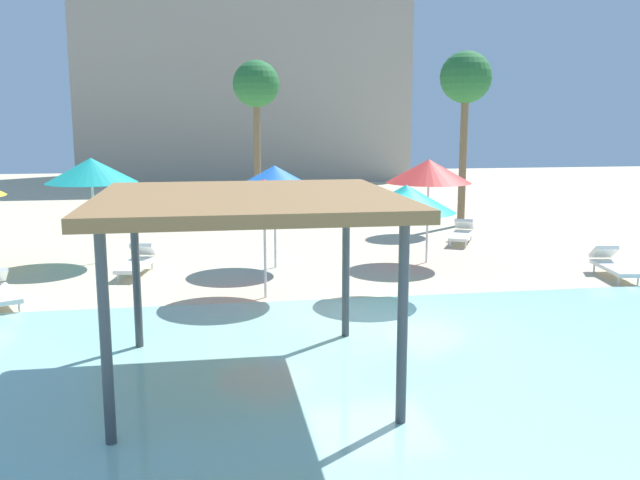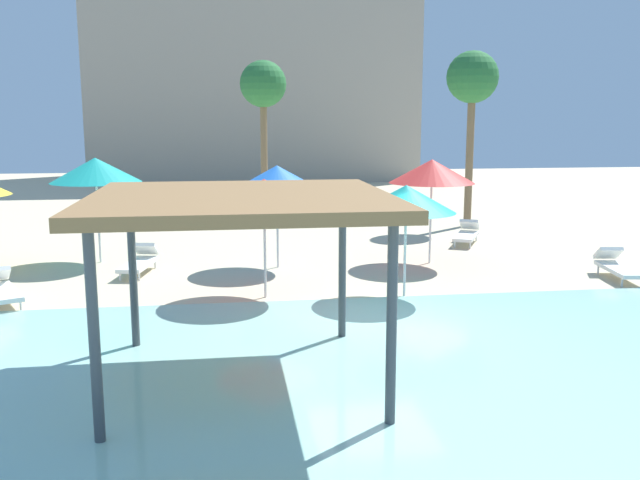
% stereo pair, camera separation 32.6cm
% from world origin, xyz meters
% --- Properties ---
extents(ground_plane, '(80.00, 80.00, 0.00)m').
position_xyz_m(ground_plane, '(0.00, 0.00, 0.00)').
color(ground_plane, beige).
extents(lagoon_water, '(44.00, 13.50, 0.04)m').
position_xyz_m(lagoon_water, '(0.00, -5.25, 0.02)').
color(lagoon_water, '#99D1C6').
rests_on(lagoon_water, ground).
extents(shade_pavilion, '(4.43, 4.43, 2.93)m').
position_xyz_m(shade_pavilion, '(-2.71, -3.01, 2.75)').
color(shade_pavilion, '#42474C').
rests_on(shade_pavilion, ground).
extents(beach_umbrella_blue_0, '(2.26, 2.26, 2.79)m').
position_xyz_m(beach_umbrella_blue_0, '(-1.53, 5.16, 2.48)').
color(beach_umbrella_blue_0, silver).
rests_on(beach_umbrella_blue_0, ground).
extents(beach_umbrella_red_2, '(2.38, 2.38, 2.92)m').
position_xyz_m(beach_umbrella_red_2, '(2.76, 5.14, 2.59)').
color(beach_umbrella_red_2, silver).
rests_on(beach_umbrella_red_2, ground).
extents(beach_umbrella_teal_5, '(2.23, 2.23, 2.57)m').
position_xyz_m(beach_umbrella_teal_5, '(1.07, 1.57, 2.26)').
color(beach_umbrella_teal_5, silver).
rests_on(beach_umbrella_teal_5, ground).
extents(beach_umbrella_teal_6, '(2.49, 2.49, 2.96)m').
position_xyz_m(beach_umbrella_teal_6, '(-6.47, 6.52, 2.61)').
color(beach_umbrella_teal_6, silver).
rests_on(beach_umbrella_teal_6, ground).
extents(beach_umbrella_red_7, '(2.39, 2.39, 2.71)m').
position_xyz_m(beach_umbrella_red_7, '(-2.07, 2.01, 2.38)').
color(beach_umbrella_red_7, silver).
rests_on(beach_umbrella_red_7, ground).
extents(lounge_chair_1, '(0.85, 1.96, 0.74)m').
position_xyz_m(lounge_chair_1, '(6.93, 2.64, 0.33)').
color(lounge_chair_1, white).
rests_on(lounge_chair_1, ground).
extents(lounge_chair_4, '(1.42, 1.96, 0.74)m').
position_xyz_m(lounge_chair_4, '(4.86, 7.92, 0.33)').
color(lounge_chair_4, white).
rests_on(lounge_chair_4, ground).
extents(lounge_chair_5, '(1.36, 1.97, 0.74)m').
position_xyz_m(lounge_chair_5, '(-7.90, 2.35, 0.33)').
color(lounge_chair_5, white).
rests_on(lounge_chair_5, ground).
extents(lounge_chair_6, '(0.94, 1.97, 0.74)m').
position_xyz_m(lounge_chair_6, '(-5.19, 4.97, 0.33)').
color(lounge_chair_6, white).
rests_on(lounge_chair_6, ground).
extents(palm_tree_0, '(1.90, 1.90, 6.47)m').
position_xyz_m(palm_tree_0, '(6.16, 11.46, 5.35)').
color(palm_tree_0, brown).
rests_on(palm_tree_0, ground).
extents(palm_tree_1, '(1.90, 1.90, 6.36)m').
position_xyz_m(palm_tree_1, '(-1.26, 15.44, 5.25)').
color(palm_tree_1, brown).
rests_on(palm_tree_1, ground).
extents(hotel_block_0, '(20.67, 10.08, 15.46)m').
position_xyz_m(hotel_block_0, '(-0.77, 34.56, 7.73)').
color(hotel_block_0, '#9E9384').
rests_on(hotel_block_0, ground).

